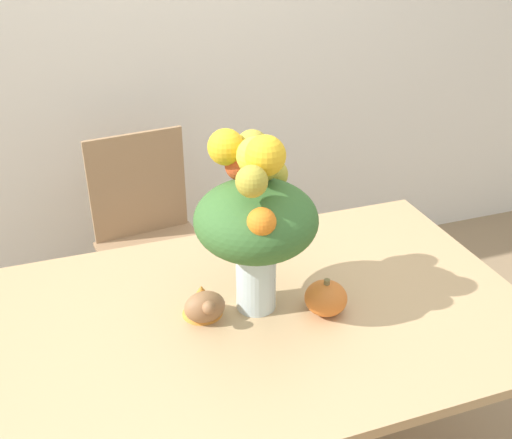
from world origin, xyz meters
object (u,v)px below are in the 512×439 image
at_px(pumpkin, 326,298).
at_px(turkey_figurine, 203,303).
at_px(flower_vase, 256,212).
at_px(dining_chair_near_window, 152,244).

distance_m(pumpkin, turkey_figurine, 0.33).
bearing_deg(turkey_figurine, flower_vase, 2.08).
bearing_deg(pumpkin, flower_vase, 150.10).
distance_m(turkey_figurine, dining_chair_near_window, 0.88).
bearing_deg(dining_chair_near_window, turkey_figurine, -96.35).
bearing_deg(dining_chair_near_window, pumpkin, -77.36).
xyz_separation_m(pumpkin, dining_chair_near_window, (-0.33, 0.93, -0.29)).
relative_size(flower_vase, dining_chair_near_window, 0.56).
height_order(flower_vase, dining_chair_near_window, flower_vase).
bearing_deg(pumpkin, turkey_figurine, 164.05).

